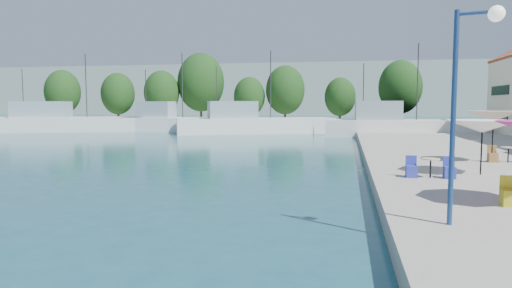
% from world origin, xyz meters
% --- Properties ---
extents(quay_far, '(90.00, 16.00, 0.60)m').
position_xyz_m(quay_far, '(-8.00, 67.00, 0.30)').
color(quay_far, gray).
rests_on(quay_far, ground).
extents(hill_west, '(180.00, 40.00, 16.00)m').
position_xyz_m(hill_west, '(-30.00, 160.00, 8.00)').
color(hill_west, '#919E95').
rests_on(hill_west, ground).
extents(hill_east, '(140.00, 40.00, 12.00)m').
position_xyz_m(hill_east, '(40.00, 180.00, 6.00)').
color(hill_east, '#919E95').
rests_on(hill_east, ground).
extents(trawler_01, '(22.10, 12.94, 10.20)m').
position_xyz_m(trawler_01, '(-30.14, 54.31, 1.07)').
color(trawler_01, silver).
rests_on(trawler_01, ground).
extents(trawler_02, '(14.16, 3.90, 10.20)m').
position_xyz_m(trawler_02, '(-16.99, 56.66, 1.07)').
color(trawler_02, white).
rests_on(trawler_02, ground).
extents(trawler_03, '(18.95, 11.43, 10.20)m').
position_xyz_m(trawler_03, '(-6.15, 55.42, 1.07)').
color(trawler_03, silver).
rests_on(trawler_03, ground).
extents(trawler_04, '(15.87, 4.53, 10.20)m').
position_xyz_m(trawler_04, '(10.20, 52.66, 1.07)').
color(trawler_04, silver).
rests_on(trawler_04, ground).
extents(tree_01, '(5.67, 5.67, 8.39)m').
position_xyz_m(tree_01, '(-40.44, 69.23, 5.44)').
color(tree_01, '#3F2B19').
rests_on(tree_01, quay_far).
extents(tree_02, '(5.29, 5.29, 7.83)m').
position_xyz_m(tree_02, '(-30.89, 69.63, 5.11)').
color(tree_02, '#3F2B19').
rests_on(tree_02, quay_far).
extents(tree_03, '(5.43, 5.43, 8.04)m').
position_xyz_m(tree_03, '(-23.18, 68.95, 5.24)').
color(tree_03, '#3F2B19').
rests_on(tree_03, quay_far).
extents(tree_04, '(7.34, 7.34, 10.86)m').
position_xyz_m(tree_04, '(-17.65, 71.47, 6.87)').
color(tree_04, '#3F2B19').
rests_on(tree_04, quay_far).
extents(tree_05, '(4.65, 4.65, 6.89)m').
position_xyz_m(tree_05, '(-9.29, 68.94, 4.57)').
color(tree_05, '#3F2B19').
rests_on(tree_05, quay_far).
extents(tree_06, '(5.79, 5.79, 8.58)m').
position_xyz_m(tree_06, '(-4.05, 69.95, 5.55)').
color(tree_06, '#3F2B19').
rests_on(tree_06, quay_far).
extents(tree_07, '(4.61, 4.61, 6.83)m').
position_xyz_m(tree_07, '(3.95, 71.87, 4.54)').
color(tree_07, '#3F2B19').
rests_on(tree_07, quay_far).
extents(tree_08, '(6.25, 6.25, 9.26)m').
position_xyz_m(tree_08, '(12.57, 71.98, 5.94)').
color(tree_08, '#3F2B19').
rests_on(tree_08, quay_far).
extents(umbrella_white, '(2.88, 2.88, 2.22)m').
position_xyz_m(umbrella_white, '(10.34, 22.06, 2.56)').
color(umbrella_white, black).
rests_on(umbrella_white, quay_right).
extents(umbrella_cream, '(2.56, 2.56, 2.52)m').
position_xyz_m(umbrella_cream, '(12.01, 26.41, 2.87)').
color(umbrella_cream, black).
rests_on(umbrella_cream, quay_right).
extents(cafe_table_02, '(1.82, 0.70, 0.76)m').
position_xyz_m(cafe_table_02, '(8.19, 20.79, 0.89)').
color(cafe_table_02, black).
rests_on(cafe_table_02, quay_right).
extents(cafe_table_03, '(1.82, 0.70, 0.76)m').
position_xyz_m(cafe_table_03, '(12.78, 26.49, 0.89)').
color(cafe_table_03, black).
rests_on(cafe_table_03, quay_right).
extents(street_lamp, '(1.02, 0.42, 5.03)m').
position_xyz_m(street_lamp, '(7.72, 13.55, 4.09)').
color(street_lamp, navy).
rests_on(street_lamp, quay_right).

